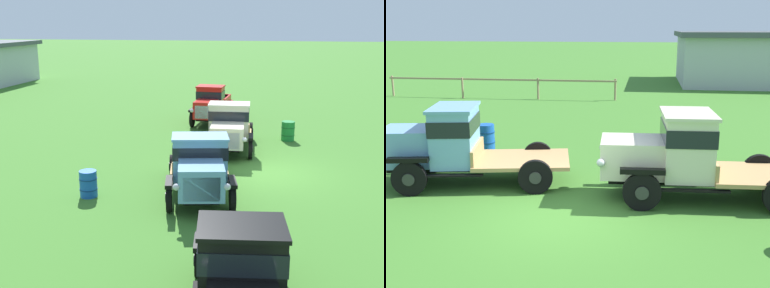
% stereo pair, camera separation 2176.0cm
% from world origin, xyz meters
% --- Properties ---
extents(ground_plane, '(240.00, 240.00, 0.00)m').
position_xyz_m(ground_plane, '(0.00, 0.00, 0.00)').
color(ground_plane, '#3D7528').
extents(paddock_fence, '(13.72, 0.59, 1.23)m').
position_xyz_m(paddock_fence, '(-6.71, 17.36, 0.91)').
color(paddock_fence, '#997F60').
rests_on(paddock_fence, ground).
extents(vintage_truck_second_in_line, '(5.25, 2.86, 2.12)m').
position_xyz_m(vintage_truck_second_in_line, '(-3.30, 1.99, 1.11)').
color(vintage_truck_second_in_line, black).
rests_on(vintage_truck_second_in_line, ground).
extents(vintage_truck_midrow_center, '(5.10, 2.34, 2.16)m').
position_xyz_m(vintage_truck_midrow_center, '(2.67, 1.70, 1.14)').
color(vintage_truck_midrow_center, black).
rests_on(vintage_truck_midrow_center, ground).
extents(oil_drum_near_fence, '(0.60, 0.60, 0.88)m').
position_xyz_m(oil_drum_near_fence, '(-3.60, 5.65, 0.44)').
color(oil_drum_near_fence, '#1951B2').
rests_on(oil_drum_near_fence, ground).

